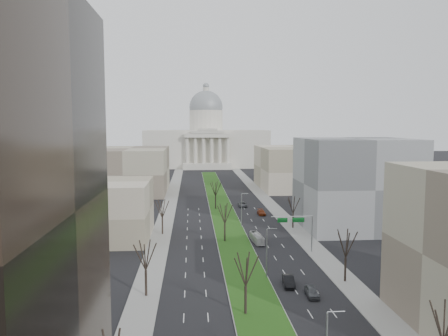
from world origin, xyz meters
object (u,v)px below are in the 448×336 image
car_black (289,281)px  car_red (261,212)px  box_van (257,238)px  car_grey_near (312,292)px  car_grey_far (243,204)px

car_black → car_red: size_ratio=0.97×
car_red → box_van: bearing=-101.5°
car_grey_near → car_red: (2.07, 64.02, -0.02)m
car_grey_far → box_van: box_van is taller
car_grey_far → car_grey_near: bearing=-86.7°
car_red → box_van: box_van is taller
car_black → car_grey_far: 72.81m
car_grey_near → car_black: (-2.70, 4.93, 0.06)m
box_van → car_grey_near: bearing=-88.3°
car_red → box_van: size_ratio=0.67×
car_grey_near → box_van: size_ratio=0.59×
car_grey_near → car_red: car_grey_near is taller
car_grey_near → box_van: 32.87m
car_grey_far → box_van: size_ratio=0.72×
car_grey_near → car_red: size_ratio=0.87×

